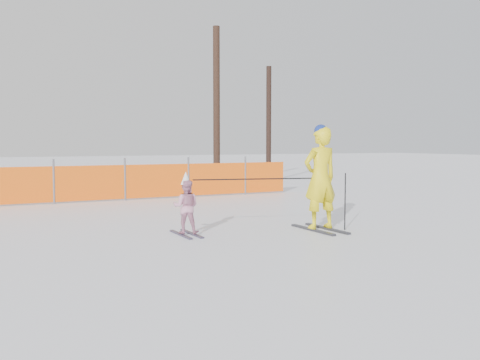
# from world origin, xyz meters

# --- Properties ---
(ground) EXTENTS (120.00, 120.00, 0.00)m
(ground) POSITION_xyz_m (0.00, 0.00, 0.00)
(ground) COLOR white
(ground) RESTS_ON ground
(adult) EXTENTS (0.72, 1.37, 2.05)m
(adult) POSITION_xyz_m (1.52, 0.06, 1.03)
(adult) COLOR black
(adult) RESTS_ON ground
(child) EXTENTS (0.60, 1.01, 1.17)m
(child) POSITION_xyz_m (-0.99, 0.75, 0.53)
(child) COLOR black
(child) RESTS_ON ground
(ski_poles) EXTENTS (2.85, 0.88, 1.11)m
(ski_poles) POSITION_xyz_m (0.81, 0.23, 0.87)
(ski_poles) COLOR black
(ski_poles) RESTS_ON ground
(safety_fence) EXTENTS (17.48, 0.06, 1.25)m
(safety_fence) POSITION_xyz_m (-3.76, 7.09, 0.56)
(safety_fence) COLOR #595960
(safety_fence) RESTS_ON ground
(tree_trunks) EXTENTS (3.05, 0.94, 6.28)m
(tree_trunks) POSITION_xyz_m (5.33, 11.27, 2.91)
(tree_trunks) COLOR #301E15
(tree_trunks) RESTS_ON ground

